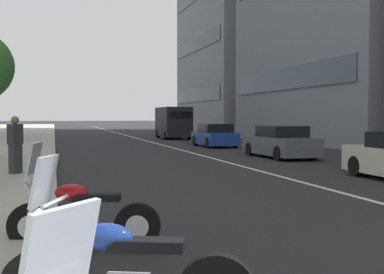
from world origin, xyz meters
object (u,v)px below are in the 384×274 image
object	(u,v)px
motorcycle_second_in_row	(81,218)
car_far_down_avenue	(215,136)
car_lead_in_lane	(280,143)
delivery_van_ahead	(173,122)
pedestrian_on_plaza	(15,144)

from	to	relation	value
motorcycle_second_in_row	car_far_down_avenue	xyz separation A→B (m)	(21.95, -8.93, 0.20)
car_lead_in_lane	car_far_down_avenue	distance (m)	8.46
car_lead_in_lane	car_far_down_avenue	size ratio (longest dim) A/B	1.08
car_far_down_avenue	car_lead_in_lane	bearing A→B (deg)	-178.21
car_far_down_avenue	delivery_van_ahead	bearing A→B (deg)	-0.84
car_lead_in_lane	delivery_van_ahead	distance (m)	19.71
motorcycle_second_in_row	pedestrian_on_plaza	world-z (taller)	pedestrian_on_plaza
car_lead_in_lane	delivery_van_ahead	xyz separation A→B (m)	(19.69, 0.27, 0.71)
car_lead_in_lane	car_far_down_avenue	bearing A→B (deg)	0.32
delivery_van_ahead	car_lead_in_lane	bearing A→B (deg)	-178.56
delivery_van_ahead	pedestrian_on_plaza	bearing A→B (deg)	157.53
motorcycle_second_in_row	car_far_down_avenue	distance (m)	23.70
delivery_van_ahead	pedestrian_on_plaza	size ratio (longest dim) A/B	2.99
car_lead_in_lane	car_far_down_avenue	xyz separation A→B (m)	(8.46, 0.34, -0.01)
car_lead_in_lane	pedestrian_on_plaza	distance (m)	11.76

